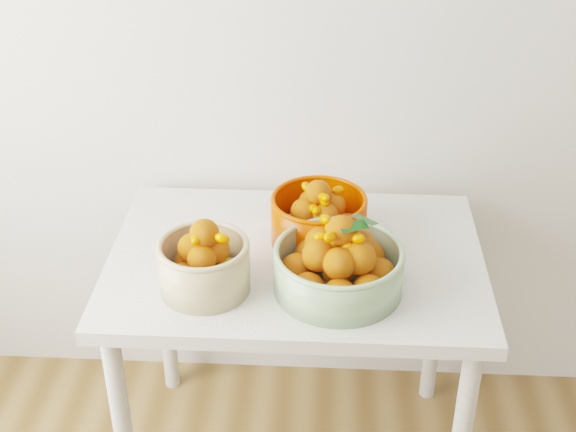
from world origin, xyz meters
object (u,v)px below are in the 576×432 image
at_px(table, 296,285).
at_px(bowl_orange, 319,219).
at_px(bowl_cream, 204,264).
at_px(bowl_green, 339,265).

height_order(table, bowl_orange, bowl_orange).
bearing_deg(bowl_cream, table, 35.90).
xyz_separation_m(table, bowl_green, (0.11, -0.14, 0.17)).
distance_m(bowl_cream, bowl_green, 0.33).
relative_size(bowl_cream, bowl_green, 0.61).
relative_size(bowl_green, bowl_orange, 1.25).
bearing_deg(bowl_green, bowl_orange, 104.09).
xyz_separation_m(bowl_cream, bowl_orange, (0.28, 0.23, -0.00)).
relative_size(bowl_cream, bowl_orange, 0.76).
relative_size(table, bowl_cream, 4.00).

